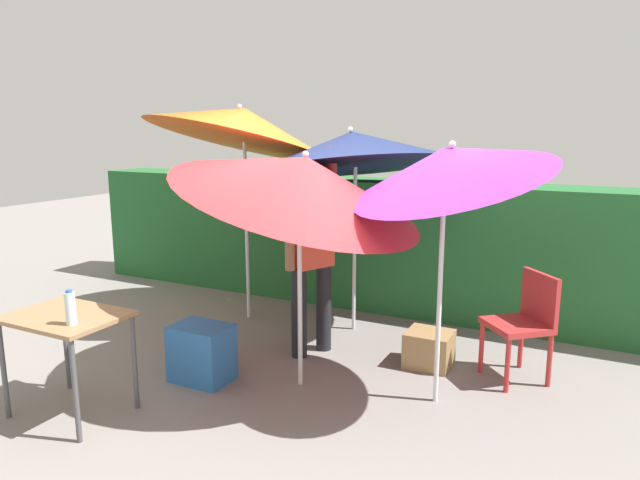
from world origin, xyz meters
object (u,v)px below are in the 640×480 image
object	(u,v)px
chair_plastic	(525,319)
cooler_box	(202,353)
crate_cardboard	(429,349)
umbrella_rainbow	(302,179)
umbrella_orange	(353,149)
umbrella_yellow	(242,125)
person_vendor	(311,254)
folding_table	(67,327)
umbrella_navy	(448,165)
bottle_water	(70,308)

from	to	relation	value
chair_plastic	cooler_box	bearing A→B (deg)	-152.65
chair_plastic	crate_cardboard	bearing A→B (deg)	-173.40
umbrella_rainbow	umbrella_orange	size ratio (longest dim) A/B	0.94
umbrella_yellow	crate_cardboard	distance (m)	2.91
cooler_box	person_vendor	bearing A→B (deg)	59.58
person_vendor	folding_table	world-z (taller)	person_vendor
umbrella_yellow	umbrella_navy	size ratio (longest dim) A/B	1.17
umbrella_orange	crate_cardboard	world-z (taller)	umbrella_orange
crate_cardboard	chair_plastic	bearing A→B (deg)	6.60
umbrella_orange	bottle_water	size ratio (longest dim) A/B	9.37
umbrella_navy	person_vendor	distance (m)	1.61
umbrella_yellow	bottle_water	distance (m)	2.78
umbrella_rainbow	person_vendor	distance (m)	0.94
umbrella_rainbow	crate_cardboard	bearing A→B (deg)	43.41
chair_plastic	bottle_water	xyz separation A→B (m)	(-2.62, -2.19, 0.35)
umbrella_yellow	chair_plastic	xyz separation A→B (m)	(2.91, -0.30, -1.56)
cooler_box	crate_cardboard	distance (m)	1.94
umbrella_rainbow	folding_table	world-z (taller)	umbrella_rainbow
umbrella_yellow	person_vendor	distance (m)	1.70
umbrella_rainbow	bottle_water	size ratio (longest dim) A/B	8.80
umbrella_orange	chair_plastic	distance (m)	2.21
umbrella_orange	crate_cardboard	distance (m)	2.01
umbrella_navy	chair_plastic	bearing A→B (deg)	55.76
umbrella_orange	bottle_water	xyz separation A→B (m)	(-0.90, -2.62, -0.97)
cooler_box	bottle_water	size ratio (longest dim) A/B	1.96
bottle_water	crate_cardboard	bearing A→B (deg)	48.47
umbrella_navy	folding_table	distance (m)	2.91
umbrella_orange	crate_cardboard	bearing A→B (deg)	-28.20
cooler_box	crate_cardboard	world-z (taller)	cooler_box
umbrella_rainbow	umbrella_orange	bearing A→B (deg)	96.33
umbrella_rainbow	crate_cardboard	world-z (taller)	umbrella_rainbow
person_vendor	folding_table	distance (m)	2.07
umbrella_navy	folding_table	size ratio (longest dim) A/B	2.75
umbrella_yellow	cooler_box	xyz separation A→B (m)	(0.58, -1.50, -1.83)
person_vendor	umbrella_orange	bearing A→B (deg)	83.93
umbrella_orange	umbrella_yellow	size ratio (longest dim) A/B	0.87
umbrella_yellow	bottle_water	world-z (taller)	umbrella_yellow
umbrella_rainbow	chair_plastic	xyz separation A→B (m)	(1.58, 0.87, -1.14)
umbrella_navy	cooler_box	bearing A→B (deg)	-165.46
chair_plastic	umbrella_yellow	bearing A→B (deg)	174.19
umbrella_rainbow	umbrella_yellow	world-z (taller)	umbrella_yellow
umbrella_navy	chair_plastic	distance (m)	1.55
umbrella_yellow	cooler_box	bearing A→B (deg)	-69.00
bottle_water	umbrella_orange	bearing A→B (deg)	71.14
umbrella_rainbow	person_vendor	world-z (taller)	umbrella_rainbow
cooler_box	umbrella_yellow	bearing A→B (deg)	111.00
umbrella_orange	person_vendor	world-z (taller)	umbrella_orange
umbrella_rainbow	cooler_box	world-z (taller)	umbrella_rainbow
umbrella_navy	person_vendor	world-z (taller)	umbrella_navy
umbrella_navy	crate_cardboard	bearing A→B (deg)	111.78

